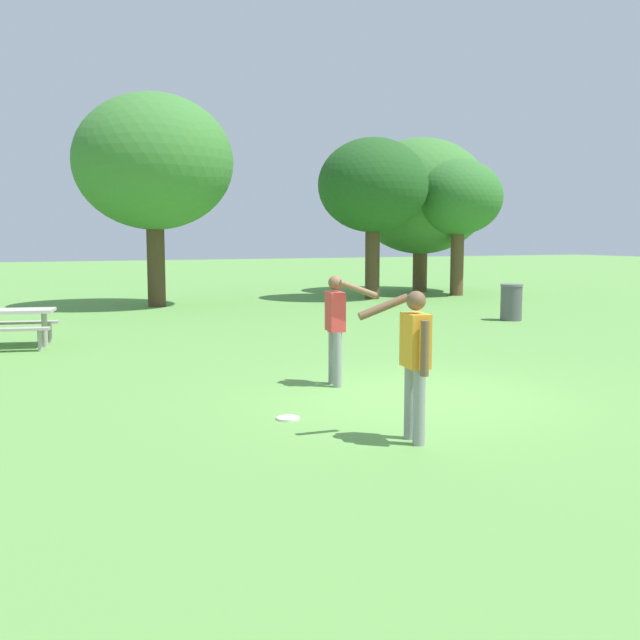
{
  "coord_description": "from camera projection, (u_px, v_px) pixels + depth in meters",
  "views": [
    {
      "loc": [
        -5.38,
        -8.69,
        2.22
      ],
      "look_at": [
        -0.95,
        1.04,
        1.0
      ],
      "focal_mm": 41.48,
      "sensor_mm": 36.0,
      "label": 1
    }
  ],
  "objects": [
    {
      "name": "tree_far_right",
      "position": [
        373.0,
        186.0,
        25.78
      ],
      "size": [
        3.86,
        3.86,
        5.63
      ],
      "color": "#4C3823",
      "rests_on": "ground"
    },
    {
      "name": "person_thrower",
      "position": [
        336.0,
        321.0,
        10.93
      ],
      "size": [
        0.66,
        0.7,
        1.64
      ],
      "color": "gray",
      "rests_on": "ground"
    },
    {
      "name": "picnic_table_near",
      "position": [
        9.0,
        320.0,
        14.67
      ],
      "size": [
        1.98,
        1.77,
        0.77
      ],
      "color": "#B2ADA3",
      "rests_on": "ground"
    },
    {
      "name": "tree_slender_mid",
      "position": [
        421.0,
        197.0,
        29.32
      ],
      "size": [
        5.36,
        5.36,
        6.07
      ],
      "color": "brown",
      "rests_on": "ground"
    },
    {
      "name": "person_catcher",
      "position": [
        414.0,
        354.0,
        7.9
      ],
      "size": [
        0.66,
        0.7,
        1.64
      ],
      "color": "gray",
      "rests_on": "ground"
    },
    {
      "name": "frisbee",
      "position": [
        288.0,
        418.0,
        8.99
      ],
      "size": [
        0.28,
        0.28,
        0.03
      ],
      "primitive_type": "cylinder",
      "color": "white",
      "rests_on": "ground"
    },
    {
      "name": "tree_back_left",
      "position": [
        458.0,
        198.0,
        27.4
      ],
      "size": [
        3.28,
        3.28,
        5.05
      ],
      "color": "brown",
      "rests_on": "ground"
    },
    {
      "name": "trash_can_beside_table",
      "position": [
        511.0,
        302.0,
        19.5
      ],
      "size": [
        0.59,
        0.59,
        0.96
      ],
      "color": "#515156",
      "rests_on": "ground"
    },
    {
      "name": "ground_plane",
      "position": [
        412.0,
        395.0,
        10.32
      ],
      "size": [
        120.0,
        120.0,
        0.0
      ],
      "primitive_type": "plane",
      "color": "#609947"
    },
    {
      "name": "tree_broad_center",
      "position": [
        154.0,
        163.0,
        22.9
      ],
      "size": [
        4.93,
        4.93,
        6.6
      ],
      "color": "#4C3823",
      "rests_on": "ground"
    }
  ]
}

